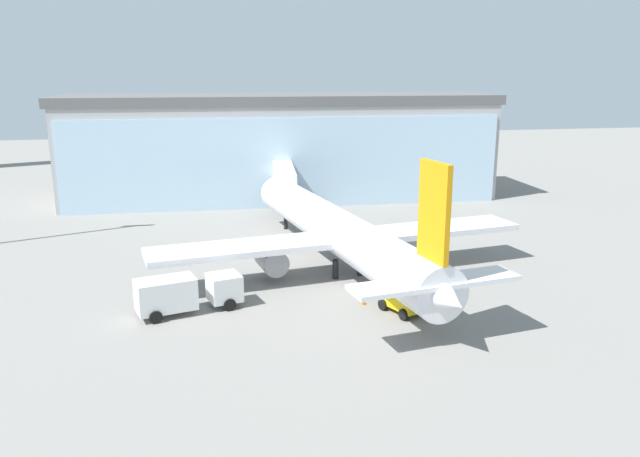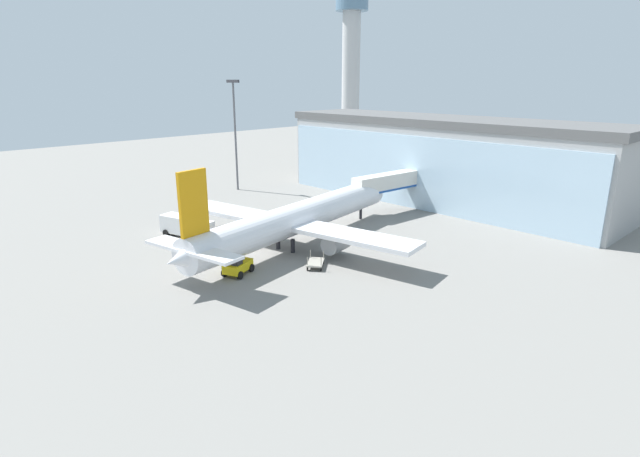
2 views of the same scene
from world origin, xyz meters
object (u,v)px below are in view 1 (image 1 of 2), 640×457
at_px(jet_bridge, 284,177).
at_px(airplane, 339,232).
at_px(safety_cone_nose, 363,301).
at_px(pushback_tug, 405,300).
at_px(safety_cone_wingtip, 163,286).
at_px(catering_truck, 185,292).
at_px(baggage_cart, 425,271).

relative_size(jet_bridge, airplane, 0.39).
bearing_deg(safety_cone_nose, pushback_tug, -40.71).
relative_size(safety_cone_nose, safety_cone_wingtip, 1.00).
distance_m(airplane, safety_cone_wingtip, 14.97).
distance_m(safety_cone_nose, safety_cone_wingtip, 15.70).
xyz_separation_m(pushback_tug, safety_cone_wingtip, (-16.83, 8.32, -0.70)).
relative_size(jet_bridge, catering_truck, 1.95).
bearing_deg(catering_truck, jet_bridge, 53.88).
bearing_deg(pushback_tug, airplane, -9.26).
bearing_deg(catering_truck, pushback_tug, -26.63).
distance_m(baggage_cart, safety_cone_nose, 8.33).
distance_m(airplane, safety_cone_nose, 8.89).
bearing_deg(airplane, pushback_tug, -176.39).
relative_size(jet_bridge, safety_cone_wingtip, 27.02).
bearing_deg(baggage_cart, safety_cone_wingtip, -130.64).
bearing_deg(airplane, safety_cone_wingtip, 89.21).
distance_m(catering_truck, pushback_tug, 15.40).
relative_size(baggage_cart, safety_cone_wingtip, 5.81).
xyz_separation_m(catering_truck, pushback_tug, (15.06, -3.17, -0.49)).
bearing_deg(safety_cone_nose, jet_bridge, 92.93).
relative_size(catering_truck, baggage_cart, 2.38).
relative_size(catering_truck, safety_cone_nose, 13.85).
bearing_deg(safety_cone_wingtip, airplane, 8.24).
bearing_deg(baggage_cart, pushback_tug, -68.16).
height_order(pushback_tug, safety_cone_nose, pushback_tug).
bearing_deg(jet_bridge, airplane, -169.92).
distance_m(jet_bridge, pushback_tug, 32.03).
height_order(airplane, catering_truck, airplane).
height_order(jet_bridge, airplane, airplane).
bearing_deg(safety_cone_nose, catering_truck, 175.10).
bearing_deg(baggage_cart, jet_bridge, 161.17).
height_order(jet_bridge, catering_truck, jet_bridge).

